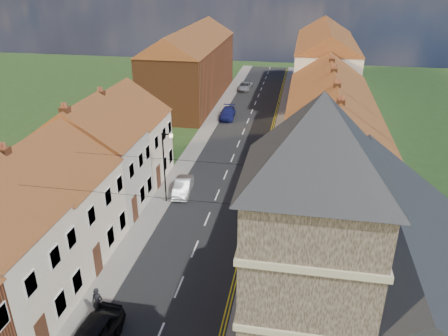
% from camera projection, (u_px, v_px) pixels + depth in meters
% --- Properties ---
extents(road, '(7.00, 90.00, 0.02)m').
position_uv_depth(road, '(233.00, 158.00, 44.42)').
color(road, black).
rests_on(road, ground).
extents(pavement_left, '(1.80, 90.00, 0.12)m').
position_uv_depth(pavement_left, '(191.00, 155.00, 45.12)').
color(pavement_left, '#A79F98').
rests_on(pavement_left, ground).
extents(pavement_right, '(1.80, 90.00, 0.12)m').
position_uv_depth(pavement_right, '(276.00, 161.00, 43.68)').
color(pavement_right, '#A79F98').
rests_on(pavement_right, ground).
extents(church, '(11.25, 14.25, 15.20)m').
position_uv_depth(church, '(362.00, 310.00, 16.61)').
color(church, '#342E24').
rests_on(church, ground).
extents(cottage_r_tudor, '(8.30, 5.20, 9.00)m').
position_uv_depth(cottage_r_tudor, '(341.00, 216.00, 25.58)').
color(cottage_r_tudor, white).
rests_on(cottage_r_tudor, ground).
extents(cottage_r_white_near, '(8.30, 6.00, 9.00)m').
position_uv_depth(cottage_r_white_near, '(337.00, 176.00, 30.39)').
color(cottage_r_white_near, silver).
rests_on(cottage_r_white_near, ground).
extents(cottage_r_cream_mid, '(8.30, 5.20, 9.00)m').
position_uv_depth(cottage_r_cream_mid, '(333.00, 147.00, 35.21)').
color(cottage_r_cream_mid, white).
rests_on(cottage_r_cream_mid, ground).
extents(cottage_r_pink, '(8.30, 6.00, 9.00)m').
position_uv_depth(cottage_r_pink, '(331.00, 126.00, 40.03)').
color(cottage_r_pink, '#C4AC9B').
rests_on(cottage_r_pink, ground).
extents(cottage_r_white_far, '(8.30, 5.20, 9.00)m').
position_uv_depth(cottage_r_white_far, '(329.00, 108.00, 44.85)').
color(cottage_r_white_far, silver).
rests_on(cottage_r_white_far, ground).
extents(cottage_r_cream_far, '(8.30, 6.00, 9.00)m').
position_uv_depth(cottage_r_cream_far, '(327.00, 95.00, 49.67)').
color(cottage_r_cream_far, white).
rests_on(cottage_r_cream_far, ground).
extents(cottage_l_white, '(8.30, 6.90, 8.80)m').
position_uv_depth(cottage_l_white, '(44.00, 196.00, 28.00)').
color(cottage_l_white, white).
rests_on(cottage_l_white, ground).
extents(cottage_l_brick_mid, '(8.30, 5.70, 9.10)m').
position_uv_depth(cottage_l_brick_mid, '(88.00, 157.00, 33.38)').
color(cottage_l_brick_mid, silver).
rests_on(cottage_l_brick_mid, ground).
extents(cottage_l_pink, '(8.30, 6.30, 8.80)m').
position_uv_depth(cottage_l_pink, '(118.00, 133.00, 38.62)').
color(cottage_l_pink, white).
rests_on(cottage_l_pink, ground).
extents(block_right_far, '(8.30, 24.20, 10.50)m').
position_uv_depth(block_right_far, '(324.00, 61.00, 62.99)').
color(block_right_far, white).
rests_on(block_right_far, ground).
extents(block_left_far, '(8.30, 24.20, 10.50)m').
position_uv_depth(block_left_far, '(191.00, 64.00, 61.57)').
color(block_left_far, brown).
rests_on(block_left_far, ground).
extents(lamppost, '(0.88, 0.15, 6.00)m').
position_uv_depth(lamppost, '(165.00, 163.00, 34.63)').
color(lamppost, black).
rests_on(lamppost, pavement_left).
extents(car_mid, '(1.62, 3.90, 1.26)m').
position_uv_depth(car_mid, '(183.00, 187.00, 37.31)').
color(car_mid, '#AAACB1').
rests_on(car_mid, ground).
extents(car_far, '(2.06, 4.54, 1.29)m').
position_uv_depth(car_far, '(228.00, 113.00, 55.90)').
color(car_far, navy).
rests_on(car_far, ground).
extents(car_distant, '(2.18, 4.34, 1.18)m').
position_uv_depth(car_distant, '(245.00, 86.00, 68.76)').
color(car_distant, '#ABAEB3').
rests_on(car_distant, ground).
extents(pedestrian_left, '(0.67, 0.47, 1.76)m').
position_uv_depth(pedestrian_left, '(98.00, 302.00, 23.94)').
color(pedestrian_left, black).
rests_on(pedestrian_left, pavement_left).
extents(pedestrian_right, '(0.94, 0.74, 1.91)m').
position_uv_depth(pedestrian_right, '(258.00, 317.00, 22.82)').
color(pedestrian_right, '#2B2322').
rests_on(pedestrian_right, pavement_right).
extents(car_far_b, '(1.87, 4.07, 1.15)m').
position_uv_depth(car_far_b, '(268.00, 141.00, 47.23)').
color(car_far_b, navy).
rests_on(car_far_b, ground).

